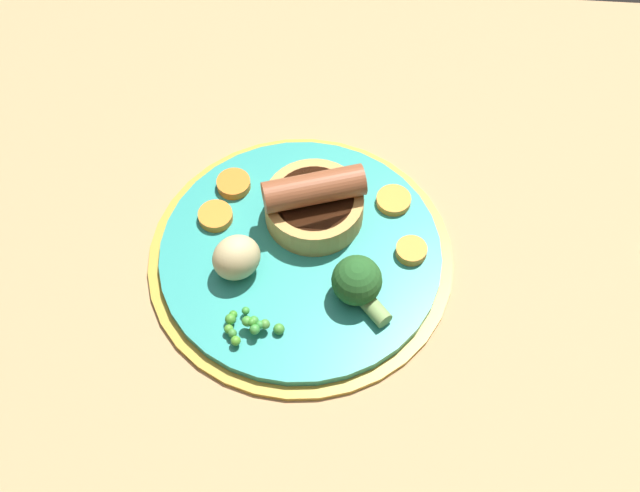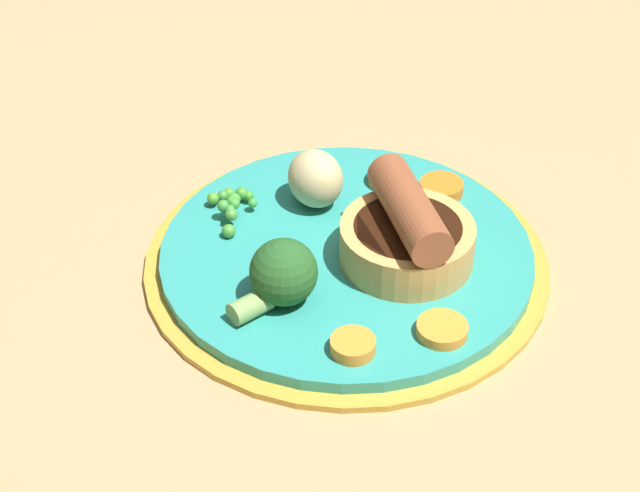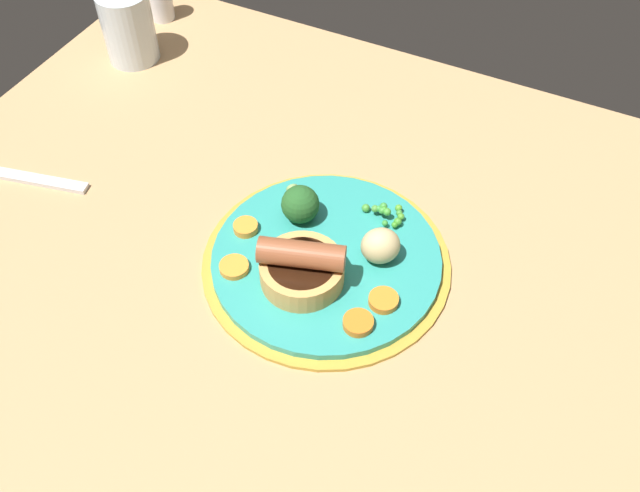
# 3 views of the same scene
# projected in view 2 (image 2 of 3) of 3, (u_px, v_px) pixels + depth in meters

# --- Properties ---
(dining_table) EXTENTS (1.10, 0.80, 0.03)m
(dining_table) POSITION_uv_depth(u_px,v_px,m) (312.00, 280.00, 0.77)
(dining_table) COLOR tan
(dining_table) RESTS_ON ground
(dinner_plate) EXTENTS (0.28, 0.28, 0.01)m
(dinner_plate) POSITION_uv_depth(u_px,v_px,m) (346.00, 263.00, 0.75)
(dinner_plate) COLOR #B79333
(dinner_plate) RESTS_ON dining_table
(sausage_pudding) EXTENTS (0.10, 0.09, 0.06)m
(sausage_pudding) POSITION_uv_depth(u_px,v_px,m) (407.00, 235.00, 0.73)
(sausage_pudding) COLOR tan
(sausage_pudding) RESTS_ON dinner_plate
(pea_pile) EXTENTS (0.05, 0.04, 0.02)m
(pea_pile) POSITION_uv_depth(u_px,v_px,m) (232.00, 205.00, 0.77)
(pea_pile) COLOR #388C29
(pea_pile) RESTS_ON dinner_plate
(broccoli_floret_near) EXTENTS (0.06, 0.06, 0.05)m
(broccoli_floret_near) POSITION_uv_depth(u_px,v_px,m) (281.00, 274.00, 0.69)
(broccoli_floret_near) COLOR #235623
(broccoli_floret_near) RESTS_ON dinner_plate
(potato_chunk_0) EXTENTS (0.06, 0.06, 0.04)m
(potato_chunk_0) POSITION_uv_depth(u_px,v_px,m) (319.00, 179.00, 0.78)
(potato_chunk_0) COLOR #CCB77F
(potato_chunk_0) RESTS_ON dinner_plate
(carrot_slice_0) EXTENTS (0.04, 0.04, 0.01)m
(carrot_slice_0) POSITION_uv_depth(u_px,v_px,m) (390.00, 178.00, 0.81)
(carrot_slice_0) COLOR orange
(carrot_slice_0) RESTS_ON dinner_plate
(carrot_slice_1) EXTENTS (0.05, 0.05, 0.01)m
(carrot_slice_1) POSITION_uv_depth(u_px,v_px,m) (441.00, 188.00, 0.80)
(carrot_slice_1) COLOR orange
(carrot_slice_1) RESTS_ON dinner_plate
(carrot_slice_2) EXTENTS (0.05, 0.05, 0.01)m
(carrot_slice_2) POSITION_uv_depth(u_px,v_px,m) (442.00, 329.00, 0.68)
(carrot_slice_2) COLOR orange
(carrot_slice_2) RESTS_ON dinner_plate
(carrot_slice_3) EXTENTS (0.03, 0.03, 0.01)m
(carrot_slice_3) POSITION_uv_depth(u_px,v_px,m) (353.00, 346.00, 0.67)
(carrot_slice_3) COLOR orange
(carrot_slice_3) RESTS_ON dinner_plate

